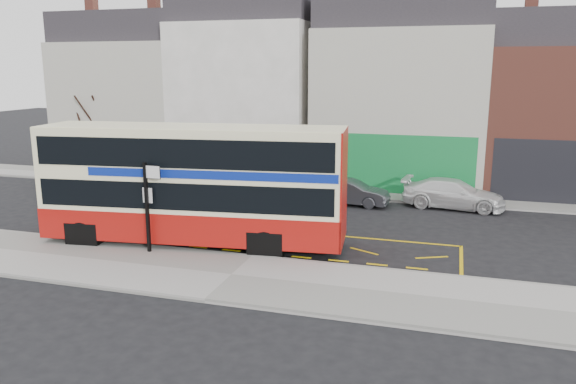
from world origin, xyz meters
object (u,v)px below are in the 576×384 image
(car_grey, at_px, (350,192))
(double_decker_bus, at_px, (194,184))
(car_white, at_px, (453,194))
(bus_stop_post, at_px, (148,199))
(car_silver, at_px, (175,180))
(street_tree_right, at_px, (506,134))
(street_tree_left, at_px, (90,105))

(car_grey, bearing_deg, double_decker_bus, 154.89)
(double_decker_bus, xyz_separation_m, car_white, (9.23, 8.65, -1.66))
(bus_stop_post, bearing_deg, car_silver, 116.77)
(double_decker_bus, xyz_separation_m, bus_stop_post, (-0.97, -1.65, -0.29))
(double_decker_bus, distance_m, car_silver, 9.71)
(double_decker_bus, distance_m, car_white, 12.75)
(car_silver, height_order, street_tree_right, street_tree_right)
(double_decker_bus, xyz_separation_m, street_tree_right, (11.59, 11.80, 0.90))
(double_decker_bus, relative_size, car_white, 2.41)
(double_decker_bus, xyz_separation_m, car_grey, (4.42, 7.88, -1.74))
(bus_stop_post, distance_m, car_silver, 10.66)
(car_silver, bearing_deg, car_grey, -105.82)
(bus_stop_post, distance_m, car_white, 14.55)
(car_grey, height_order, street_tree_left, street_tree_left)
(double_decker_bus, distance_m, car_grey, 9.20)
(car_silver, distance_m, street_tree_right, 17.34)
(street_tree_left, xyz_separation_m, street_tree_right, (23.85, 0.79, -1.06))
(bus_stop_post, height_order, car_white, bus_stop_post)
(car_grey, xyz_separation_m, street_tree_left, (-16.67, 3.13, 3.70))
(bus_stop_post, xyz_separation_m, car_silver, (-4.16, 9.71, -1.42))
(double_decker_bus, height_order, car_silver, double_decker_bus)
(car_grey, relative_size, car_white, 0.79)
(street_tree_left, relative_size, street_tree_right, 1.32)
(car_silver, distance_m, street_tree_left, 8.53)
(bus_stop_post, relative_size, street_tree_left, 0.51)
(car_silver, bearing_deg, street_tree_right, -92.14)
(double_decker_bus, relative_size, street_tree_right, 2.39)
(car_white, height_order, street_tree_right, street_tree_right)
(double_decker_bus, distance_m, street_tree_right, 16.57)
(double_decker_bus, relative_size, bus_stop_post, 3.56)
(car_white, xyz_separation_m, street_tree_left, (-21.48, 2.36, 3.62))
(bus_stop_post, xyz_separation_m, car_white, (10.20, 10.29, -1.38))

